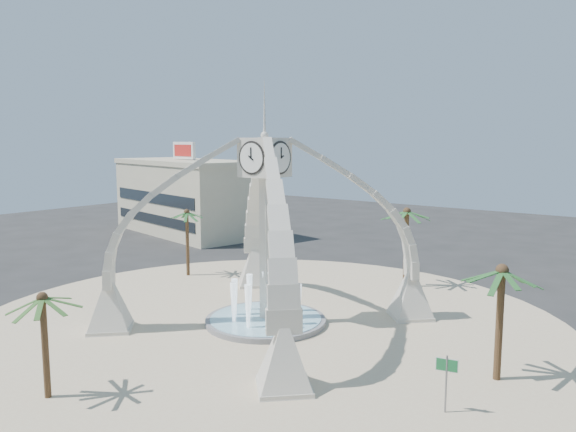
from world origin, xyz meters
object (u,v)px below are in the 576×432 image
Objects in this scene: fountain at (266,320)px; palm_east at (502,272)px; palm_west at (187,213)px; street_sign at (447,372)px; palm_south at (42,299)px; clock_tower at (265,228)px; palm_north at (407,213)px.

palm_east is (14.99, 0.41, 5.36)m from fountain.
palm_west is 30.54m from street_sign.
fountain is at bearing 85.11° from palm_south.
clock_tower reaches higher than palm_west.
clock_tower reaches higher than street_sign.
clock_tower is 15.38m from palm_west.
palm_east is (14.99, 0.41, -0.84)m from clock_tower.
street_sign is at bearing -17.76° from fountain.
fountain is 15.08m from street_sign.
street_sign is (11.08, -18.81, -4.33)m from palm_north.
palm_south is (-1.25, -14.62, 4.55)m from fountain.
clock_tower is 14.59m from palm_north.
palm_north is at bearing 106.82° from street_sign.
clock_tower is 15.66m from street_sign.
palm_west is at bearing 145.83° from street_sign.
palm_south is (-16.24, -15.03, -0.81)m from palm_east.
palm_north is 22.26m from street_sign.
street_sign is (-0.72, -4.98, -3.72)m from palm_east.
clock_tower is at bearing -178.44° from palm_east.
palm_north is at bearing 81.26° from palm_south.
street_sign is at bearing 32.92° from palm_south.
palm_north is (3.19, 14.24, -0.22)m from clock_tower.
palm_north is at bearing 77.38° from clock_tower.
palm_west is (-14.12, 6.03, -0.81)m from clock_tower.
fountain is at bearing -23.12° from palm_west.
fountain is at bearing 90.00° from clock_tower.
palm_west is at bearing 169.07° from palm_east.
palm_south is at bearing -94.89° from clock_tower.
palm_south is 2.05× the size of street_sign.
palm_west is (-14.12, 6.03, 5.39)m from fountain.
palm_west is 0.90× the size of palm_north.
clock_tower is 6.63× the size of street_sign.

